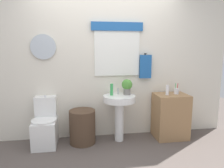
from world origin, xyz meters
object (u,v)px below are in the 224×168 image
Objects in this scene: wooden_cabinet at (170,116)px; toothbrush_cup at (176,91)px; potted_plant at (127,86)px; laundry_hamper at (82,127)px; pedestal_sink at (119,107)px; toilet at (45,127)px; soap_bottle at (112,89)px; lotion_bottle at (167,90)px.

wooden_cabinet is 4.12× the size of toothbrush_cup.
laundry_hamper is at bearing -175.42° from potted_plant.
pedestal_sink reaches higher than laundry_hamper.
toothbrush_cup is (0.99, 0.02, 0.23)m from pedestal_sink.
soap_bottle is (1.07, 0.02, 0.57)m from toilet.
toothbrush_cup is at bearing 1.16° from pedestal_sink.
toothbrush_cup is at bearing -1.54° from soap_bottle.
toothbrush_cup is (0.85, -0.04, -0.10)m from potted_plant.
soap_bottle is at bearing 5.85° from laundry_hamper.
toothbrush_cup reaches higher than wooden_cabinet.
wooden_cabinet is 0.93m from potted_plant.
pedestal_sink is at bearing 0.00° from laundry_hamper.
wooden_cabinet reaches higher than laundry_hamper.
pedestal_sink is 1.01× the size of wooden_cabinet.
toilet is 3.03× the size of potted_plant.
lotion_bottle is at bearing -5.56° from soap_bottle.
lotion_bottle is at bearing -162.50° from toothbrush_cup.
toilet is at bearing 178.41° from pedestal_sink.
soap_bottle is (-1.02, 0.05, 0.49)m from wooden_cabinet.
lotion_bottle is at bearing -2.85° from pedestal_sink.
toothbrush_cup reaches higher than pedestal_sink.
wooden_cabinet is (2.09, -0.03, 0.08)m from toilet.
toothbrush_cup reaches higher than lotion_bottle.
wooden_cabinet is 0.44m from toothbrush_cup.
toilet is 4.21× the size of toothbrush_cup.
lotion_bottle reaches higher than pedestal_sink.
laundry_hamper is 1.52m from lotion_bottle.
pedestal_sink is 0.92m from wooden_cabinet.
pedestal_sink is at bearing 177.15° from lotion_bottle.
lotion_bottle is at bearing -8.57° from potted_plant.
potted_plant reaches higher than laundry_hamper.
toilet is 1.02× the size of wooden_cabinet.
potted_plant is (0.26, 0.01, 0.05)m from soap_bottle.
toilet is at bearing -179.10° from soap_bottle.
lotion_bottle is (0.80, -0.04, 0.26)m from pedestal_sink.
potted_plant reaches higher than toothbrush_cup.
potted_plant is (1.33, 0.03, 0.62)m from toilet.
wooden_cabinet is at bearing 0.00° from pedestal_sink.
toothbrush_cup is at bearing 11.89° from wooden_cabinet.
soap_bottle is at bearing 157.38° from pedestal_sink.
lotion_bottle reaches higher than toilet.
pedestal_sink is 1.02m from toothbrush_cup.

